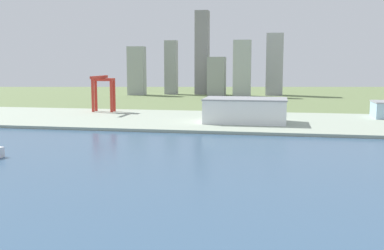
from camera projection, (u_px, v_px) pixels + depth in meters
ground_plane at (187, 172)px, 223.79m from camera, size 2400.00×2400.00×0.00m
water_bay at (154, 211)px, 165.35m from camera, size 840.00×360.00×0.15m
industrial_pier at (229, 121)px, 408.66m from camera, size 840.00×140.00×2.50m
port_crane_red at (103, 86)px, 469.07m from camera, size 22.25×41.19×36.97m
warehouse_main at (245, 110)px, 388.71m from camera, size 68.71×40.39×20.46m
distant_skyline at (214, 65)px, 744.59m from camera, size 246.25×60.99×136.16m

